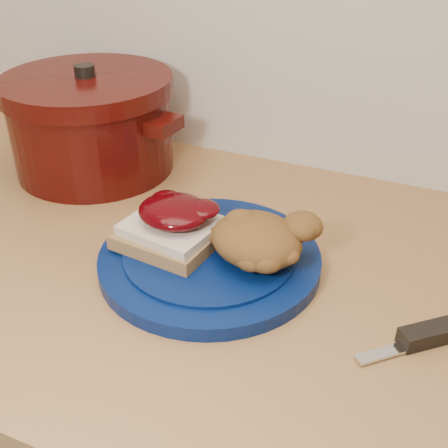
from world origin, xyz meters
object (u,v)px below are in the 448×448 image
at_px(plate, 210,259).
at_px(pepper_grinder, 97,133).
at_px(butter_knife, 434,339).
at_px(dutch_oven, 91,123).

relative_size(plate, pepper_grinder, 2.23).
xyz_separation_m(plate, butter_knife, (0.26, -0.03, -0.01)).
distance_m(plate, butter_knife, 0.26).
xyz_separation_m(dutch_oven, pepper_grinder, (0.01, -0.00, -0.02)).
xyz_separation_m(plate, pepper_grinder, (-0.27, 0.17, 0.05)).
bearing_deg(dutch_oven, butter_knife, -19.98).
height_order(butter_knife, dutch_oven, dutch_oven).
height_order(plate, dutch_oven, dutch_oven).
xyz_separation_m(butter_knife, pepper_grinder, (-0.54, 0.20, 0.06)).
xyz_separation_m(plate, dutch_oven, (-0.28, 0.17, 0.07)).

